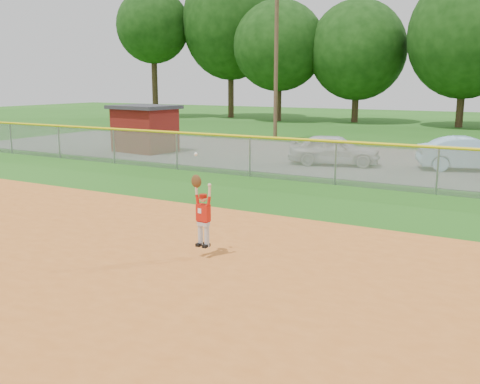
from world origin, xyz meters
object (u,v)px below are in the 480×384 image
utility_shed (145,128)px  ballplayer (202,211)px  car_white_a (334,149)px  car_blue (470,154)px

utility_shed → ballplayer: (11.56, -12.47, -0.22)m
ballplayer → utility_shed: bearing=132.8°
car_white_a → ballplayer: 13.05m
utility_shed → ballplayer: 17.00m
car_blue → utility_shed: size_ratio=1.19×
car_white_a → utility_shed: bearing=78.0°
car_blue → utility_shed: 15.09m
car_white_a → ballplayer: ballplayer is taller
car_blue → ballplayer: (-3.42, -14.15, 0.29)m
utility_shed → ballplayer: utility_shed is taller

